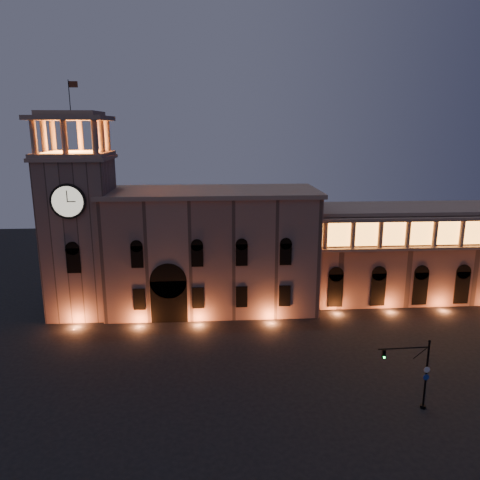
% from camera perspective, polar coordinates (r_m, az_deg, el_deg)
% --- Properties ---
extents(ground, '(160.00, 160.00, 0.00)m').
position_cam_1_polar(ground, '(52.06, -0.82, -16.82)').
color(ground, black).
rests_on(ground, ground).
extents(government_building, '(30.80, 12.80, 17.60)m').
position_cam_1_polar(government_building, '(69.02, -3.52, -1.16)').
color(government_building, '#866458').
rests_on(government_building, ground).
extents(clock_tower, '(9.80, 9.80, 32.40)m').
position_cam_1_polar(clock_tower, '(69.66, -18.90, 1.41)').
color(clock_tower, '#866458').
rests_on(clock_tower, ground).
extents(colonnade_wing, '(40.60, 11.50, 14.50)m').
position_cam_1_polar(colonnade_wing, '(79.12, 22.00, -1.29)').
color(colonnade_wing, '#815F52').
rests_on(colonnade_wing, ground).
extents(traffic_light, '(5.21, 0.60, 7.14)m').
position_cam_1_polar(traffic_light, '(48.85, 20.83, -14.94)').
color(traffic_light, black).
rests_on(traffic_light, ground).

